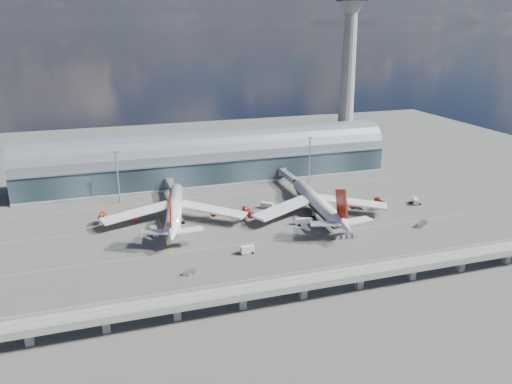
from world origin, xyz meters
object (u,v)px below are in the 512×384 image
object	(u,v)px
control_tower	(348,79)
service_truck_5	(267,206)
floodlight_mast_right	(310,159)
airliner_right	(318,204)
service_truck_3	(415,201)
service_truck_0	(154,231)
airliner_left	(175,210)
floodlight_mast_left	(118,175)
cargo_train_2	(422,224)
service_truck_2	(304,221)
cargo_train_0	(190,272)
service_truck_4	(363,205)
cargo_train_1	(346,237)
service_truck_1	(247,250)

from	to	relation	value
control_tower	service_truck_5	size ratio (longest dim) A/B	16.93
floodlight_mast_right	airliner_right	size ratio (longest dim) A/B	0.37
service_truck_3	service_truck_5	xyz separation A→B (m)	(-70.02, 15.97, 0.09)
service_truck_0	airliner_left	bearing A→B (deg)	43.49
floodlight_mast_left	cargo_train_2	xyz separation A→B (m)	(122.04, -70.72, -12.71)
floodlight_mast_right	service_truck_5	xyz separation A→B (m)	(-34.39, -30.39, -12.15)
service_truck_3	service_truck_2	bearing A→B (deg)	-145.81
floodlight_mast_right	service_truck_5	size ratio (longest dim) A/B	4.22
airliner_right	service_truck_3	distance (m)	51.53
airliner_right	service_truck_0	world-z (taller)	airliner_right
control_tower	airliner_left	size ratio (longest dim) A/B	1.50
airliner_left	cargo_train_0	xyz separation A→B (m)	(-2.80, -48.99, -5.14)
service_truck_3	service_truck_4	xyz separation A→B (m)	(-26.94, 2.70, 0.03)
service_truck_5	cargo_train_1	xyz separation A→B (m)	(18.95, -42.41, -0.67)
control_tower	service_truck_3	xyz separation A→B (m)	(0.63, -74.36, -50.24)
floodlight_mast_left	cargo_train_0	xyz separation A→B (m)	(18.70, -83.53, -12.78)
service_truck_2	cargo_train_1	xyz separation A→B (m)	(10.19, -19.12, -0.62)
airliner_left	cargo_train_1	size ratio (longest dim) A/B	7.30
floodlight_mast_right	service_truck_3	distance (m)	59.74
airliner_right	service_truck_1	size ratio (longest dim) A/B	12.85
cargo_train_2	floodlight_mast_right	bearing A→B (deg)	49.57
service_truck_0	cargo_train_0	distance (m)	39.39
service_truck_4	cargo_train_2	bearing A→B (deg)	-60.82
service_truck_0	cargo_train_2	bearing A→B (deg)	-14.93
airliner_right	service_truck_1	distance (m)	50.18
service_truck_3	cargo_train_0	xyz separation A→B (m)	(-116.93, -37.17, -0.54)
floodlight_mast_left	cargo_train_2	world-z (taller)	floodlight_mast_left
cargo_train_1	cargo_train_2	size ratio (longest dim) A/B	1.24
service_truck_1	service_truck_4	bearing A→B (deg)	-68.38
service_truck_3	cargo_train_1	world-z (taller)	service_truck_3
service_truck_2	cargo_train_0	xyz separation A→B (m)	(-55.67, -29.85, -0.57)
cargo_train_0	airliner_left	bearing A→B (deg)	12.53
service_truck_1	service_truck_5	bearing A→B (deg)	-30.84
airliner_left	cargo_train_2	xyz separation A→B (m)	(100.54, -36.18, -5.07)
service_truck_5	service_truck_2	bearing A→B (deg)	-119.89
service_truck_5	service_truck_3	bearing A→B (deg)	-63.35
floodlight_mast_left	airliner_right	world-z (taller)	floodlight_mast_left
cargo_train_2	service_truck_3	bearing A→B (deg)	3.09
service_truck_3	service_truck_0	bearing A→B (deg)	-153.31
service_truck_5	cargo_train_0	size ratio (longest dim) A/B	1.21
service_truck_0	cargo_train_1	world-z (taller)	service_truck_0
service_truck_3	service_truck_5	distance (m)	71.82
airliner_right	cargo_train_0	xyz separation A→B (m)	(-65.58, -37.34, -4.82)
control_tower	airliner_left	distance (m)	137.39
floodlight_mast_right	service_truck_0	xyz separation A→B (m)	(-88.72, -44.85, -12.20)
airliner_right	service_truck_5	bearing A→B (deg)	143.77
floodlight_mast_left	cargo_train_2	distance (m)	141.62
service_truck_4	cargo_train_1	world-z (taller)	service_truck_4
floodlight_mast_right	cargo_train_2	xyz separation A→B (m)	(22.04, -70.72, -12.71)
floodlight_mast_left	service_truck_4	size ratio (longest dim) A/B	5.18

